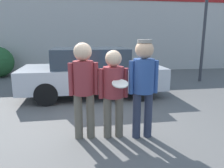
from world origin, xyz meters
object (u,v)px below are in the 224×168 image
(person_middle_with_frisbee, at_px, (113,87))
(parked_car_near, at_px, (92,72))
(person_right, at_px, (143,79))
(street_lamp, at_px, (212,1))
(person_left, at_px, (84,82))

(person_middle_with_frisbee, relative_size, parked_car_near, 0.37)
(person_middle_with_frisbee, xyz_separation_m, person_right, (0.53, -0.09, 0.14))
(parked_car_near, bearing_deg, street_lamp, 17.04)
(person_middle_with_frisbee, bearing_deg, person_right, -9.56)
(person_middle_with_frisbee, bearing_deg, street_lamp, 43.86)
(person_right, xyz_separation_m, street_lamp, (4.19, 4.62, 2.11))
(person_right, relative_size, parked_car_near, 0.42)
(person_middle_with_frisbee, distance_m, street_lamp, 6.92)
(street_lamp, bearing_deg, parked_car_near, -162.96)
(person_left, relative_size, parked_car_near, 0.40)
(parked_car_near, height_order, street_lamp, street_lamp)
(person_right, bearing_deg, street_lamp, 47.82)
(person_middle_with_frisbee, height_order, person_right, person_right)
(person_left, height_order, person_middle_with_frisbee, person_left)
(person_right, height_order, street_lamp, street_lamp)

